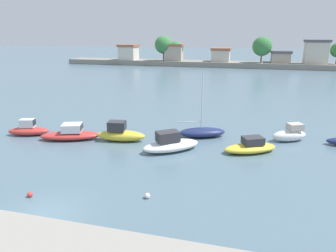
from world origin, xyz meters
TOP-DOWN VIEW (x-y plane):
  - ground_plane at (0.00, 0.00)m, footprint 400.00×400.00m
  - moored_boat_0 at (-10.24, 12.00)m, footprint 4.24×2.49m
  - moored_boat_1 at (-5.45, 11.86)m, footprint 5.89×3.56m
  - moored_boat_2 at (-0.76, 12.69)m, footprint 4.76×2.12m
  - moored_boat_3 at (4.44, 11.38)m, footprint 5.25×4.62m
  - moored_boat_4 at (6.50, 15.81)m, footprint 4.85×3.26m
  - moored_boat_5 at (11.09, 12.78)m, footprint 4.92×3.66m
  - moored_boat_6 at (14.64, 16.66)m, footprint 3.56×2.56m
  - mooring_buoy_1 at (5.01, 3.30)m, footprint 0.35×0.35m
  - mooring_buoy_4 at (-2.08, 1.61)m, footprint 0.33×0.33m
  - distant_shoreline at (1.78, 81.66)m, footprint 92.92×8.31m

SIDE VIEW (x-z plane):
  - ground_plane at x=0.00m, z-range 0.00..0.00m
  - mooring_buoy_4 at x=-2.08m, z-range 0.00..0.33m
  - mooring_buoy_1 at x=5.01m, z-range 0.00..0.35m
  - moored_boat_4 at x=6.50m, z-range -2.75..3.70m
  - moored_boat_5 at x=11.09m, z-range -0.19..1.16m
  - moored_boat_0 at x=-10.24m, z-range -0.27..1.35m
  - moored_boat_1 at x=-5.45m, z-range -0.22..1.31m
  - moored_boat_3 at x=4.44m, z-range -0.27..1.51m
  - moored_boat_6 at x=14.64m, z-range -0.17..1.51m
  - moored_boat_2 at x=-0.76m, z-range -0.25..1.63m
  - distant_shoreline at x=1.78m, z-range -1.69..7.18m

